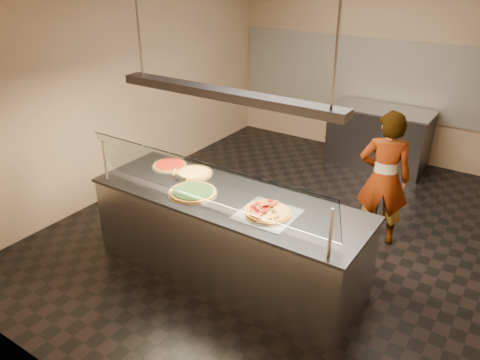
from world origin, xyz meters
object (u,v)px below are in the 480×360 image
Objects in this scene: serving_counter at (227,237)px; pizza_spinach at (193,192)px; worker at (384,179)px; prep_table at (378,137)px; pizza_tomato at (170,165)px; sneeze_guard at (204,182)px; perforated_tray at (268,214)px; half_pizza_pepperoni at (258,208)px; half_pizza_sausage at (277,215)px; pizza_spatula at (177,174)px; heat_lamp_housing at (226,94)px; pizza_cheese at (194,173)px.

pizza_spinach reaches higher than serving_counter.
prep_table is at bearing -89.85° from worker.
pizza_tomato reaches higher than prep_table.
worker is (1.07, 1.88, -0.43)m from sneeze_guard.
worker reaches higher than perforated_tray.
half_pizza_pepperoni is at bearing 33.12° from sneeze_guard.
half_pizza_sausage is at bearing -11.93° from pizza_tomato.
pizza_spatula is at bearing 172.02° from perforated_tray.
pizza_tomato is at bearing -110.08° from prep_table.
half_pizza_sausage is at bearing -7.63° from heat_lamp_housing.
serving_counter is 1.10m from pizza_tomato.
pizza_spinach is (-0.32, -0.13, 0.48)m from serving_counter.
perforated_tray is 1.23m from pizza_spatula.
half_pizza_pepperoni is 1.07m from heat_lamp_housing.
worker is (0.56, 1.62, -0.14)m from perforated_tray.
half_pizza_pepperoni is 1.76m from worker.
pizza_tomato is at bearing 178.07° from pizza_cheese.
heat_lamp_housing reaches higher than perforated_tray.
perforated_tray is 0.34× the size of prep_table.
worker is (1.67, 1.30, -0.15)m from pizza_cheese.
pizza_cheese reaches higher than perforated_tray.
pizza_tomato is at bearing 166.51° from half_pizza_pepperoni.
perforated_tray is at bearing -8.77° from heat_lamp_housing.
serving_counter is at bearing 171.23° from perforated_tray.
perforated_tray is at bearing -15.90° from pizza_cheese.
half_pizza_pepperoni reaches higher than pizza_cheese.
half_pizza_sausage is 0.85× the size of pizza_spinach.
worker is (0.76, -2.17, 0.33)m from prep_table.
half_pizza_pepperoni is at bearing 179.73° from perforated_tray.
sneeze_guard reaches higher than serving_counter.
worker is at bearing 70.87° from perforated_tray.
sneeze_guard is at bearing -31.78° from pizza_tomato.
sneeze_guard reaches higher than pizza_spatula.
sneeze_guard is 6.23× the size of pizza_cheese.
pizza_spinach is at bearing -52.62° from pizza_cheese.
pizza_spatula is at bearing 150.44° from pizza_spinach.
half_pizza_pepperoni is at bearing -10.84° from serving_counter.
pizza_spinach is 0.74m from pizza_tomato.
worker reaches higher than pizza_spatula.
pizza_spinach is at bearing -99.32° from prep_table.
prep_table is 0.67× the size of heat_lamp_housing.
perforated_tray is 1.24× the size of pizza_cheese.
sneeze_guard is 0.48m from pizza_spinach.
pizza_spinach is 1.20× the size of pizza_cheese.
perforated_tray is at bearing -87.04° from prep_table.
pizza_tomato is 3.72m from prep_table.
sneeze_guard is 9.85× the size of pizza_spatula.
sneeze_guard is at bearing -90.00° from heat_lamp_housing.
perforated_tray is 1.15m from pizza_cheese.
pizza_tomato is 1.49× the size of pizza_spatula.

